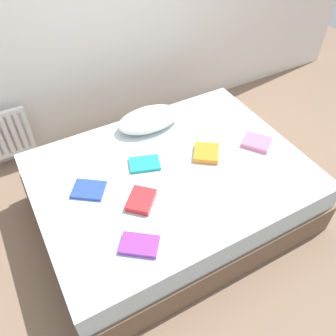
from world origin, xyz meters
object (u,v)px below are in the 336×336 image
Objects in this scene: bed at (171,193)px; textbook_orange at (206,153)px; textbook_teal at (144,164)px; textbook_pink at (257,142)px; pillow at (149,119)px; textbook_red at (141,200)px; radiator at (7,135)px; textbook_blue at (89,190)px; textbook_purple at (139,245)px.

bed is 9.87× the size of textbook_orange.
textbook_orange is 0.90× the size of textbook_teal.
bed is 9.64× the size of textbook_pink.
textbook_red is at bearing -120.50° from pillow.
radiator is 0.86× the size of pillow.
textbook_red reaches higher than textbook_blue.
pillow is 2.35× the size of textbook_purple.
pillow is (1.08, -0.65, 0.21)m from radiator.
bed is at bearing 128.89° from textbook_orange.
textbook_teal is at bearing -51.66° from radiator.
textbook_orange reaches higher than textbook_blue.
textbook_pink reaches higher than textbook_blue.
bed is 9.21× the size of textbook_blue.
pillow is 2.41× the size of textbook_teal.
textbook_pink is (1.72, -1.27, 0.16)m from radiator.
textbook_purple reaches higher than bed.
textbook_orange is at bearing 30.53° from textbook_blue.
textbook_pink reaches higher than textbook_purple.
textbook_orange is 0.98× the size of textbook_pink.
pillow reaches higher than textbook_red.
textbook_teal is at bearing 41.41° from textbook_blue.
textbook_blue is at bearing -147.29° from pillow.
radiator reaches higher than textbook_blue.
textbook_pink reaches higher than bed.
bed is 1.55m from radiator.
radiator is 2.02× the size of textbook_purple.
radiator reaches higher than textbook_purple.
pillow is at bearing 77.44° from textbook_teal.
pillow is at bearing 13.29° from textbook_red.
radiator is 1.17m from textbook_blue.
textbook_purple reaches higher than textbook_blue.
bed is 9.77× the size of textbook_red.
bed is 4.31× the size of radiator.
textbook_purple is at bearing -163.84° from textbook_red.
radiator is 2.14m from textbook_pink.
pillow is at bearing 68.62° from textbook_blue.
textbook_teal is 1.10× the size of textbook_red.
textbook_red is at bearing -152.90° from bed.
textbook_purple is at bearing 157.34° from textbook_orange.
textbook_blue reaches higher than bed.
radiator is 1.35m from textbook_teal.
textbook_purple is 1.06× the size of textbook_blue.
bed is at bearing -19.10° from textbook_red.
pillow is 0.83m from textbook_blue.
textbook_blue is (-0.45, -0.04, 0.00)m from textbook_teal.
radiator reaches higher than textbook_teal.
textbook_pink is at bearing -36.51° from radiator.
radiator is 1.52m from textbook_red.
textbook_blue is (-0.92, 0.09, -0.01)m from textbook_orange.
radiator is at bearing 145.11° from textbook_blue.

